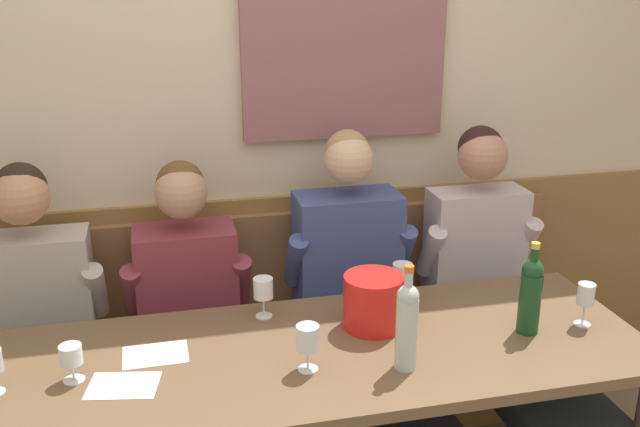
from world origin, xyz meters
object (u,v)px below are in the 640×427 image
at_px(person_right_seat, 507,310).
at_px(wine_bottle_clear_water, 531,293).
at_px(person_center_left_seat, 194,350).
at_px(wine_glass_center_front, 402,276).
at_px(person_center_right_seat, 368,321).
at_px(person_left_seat, 27,370).
at_px(wine_glass_left_end, 263,289).
at_px(dining_table, 306,372).
at_px(wine_glass_mid_right, 586,297).
at_px(wine_glass_mid_left, 308,339).
at_px(wall_bench, 275,369).
at_px(wine_bottle_green_tall, 406,323).
at_px(wine_glass_center_rear, 71,356).
at_px(ice_bucket, 373,302).

bearing_deg(person_right_seat, wine_bottle_clear_water, -108.52).
bearing_deg(person_center_left_seat, wine_bottle_clear_water, -17.77).
bearing_deg(wine_glass_center_front, person_center_right_seat, 166.37).
xyz_separation_m(person_left_seat, person_center_right_seat, (1.25, 0.02, 0.03)).
bearing_deg(wine_glass_left_end, dining_table, -70.67).
distance_m(wine_glass_center_front, wine_glass_mid_right, 0.66).
distance_m(dining_table, person_center_right_seat, 0.46).
bearing_deg(wine_glass_center_front, person_left_seat, 179.78).
bearing_deg(wine_glass_mid_left, wall_bench, 88.61).
xyz_separation_m(dining_table, wine_bottle_clear_water, (0.78, -0.05, 0.23)).
bearing_deg(wine_bottle_green_tall, wall_bench, 109.10).
distance_m(wall_bench, wine_glass_center_front, 0.79).
height_order(dining_table, person_right_seat, person_right_seat).
bearing_deg(wine_glass_mid_left, wine_glass_center_rear, 171.70).
bearing_deg(wine_glass_center_front, wine_bottle_clear_water, -45.60).
bearing_deg(wall_bench, wine_bottle_clear_water, -41.89).
relative_size(person_center_left_seat, wine_bottle_green_tall, 3.54).
bearing_deg(wine_bottle_green_tall, ice_bucket, 93.65).
height_order(wine_glass_center_front, wine_glass_left_end, wine_glass_left_end).
distance_m(dining_table, wine_bottle_green_tall, 0.41).
bearing_deg(wine_glass_left_end, wine_glass_mid_left, -78.67).
bearing_deg(dining_table, person_center_left_seat, 138.14).
distance_m(person_right_seat, wine_glass_center_rear, 1.67).
xyz_separation_m(wine_bottle_clear_water, wine_glass_mid_left, (-0.80, -0.07, -0.04)).
distance_m(person_center_left_seat, ice_bucket, 0.69).
relative_size(wine_bottle_green_tall, wine_bottle_clear_water, 1.06).
bearing_deg(wall_bench, person_left_seat, -159.52).
relative_size(wine_glass_center_front, wine_glass_left_end, 0.96).
bearing_deg(wine_glass_center_front, ice_bucket, -133.10).
xyz_separation_m(wine_bottle_clear_water, wine_glass_center_front, (-0.34, 0.35, -0.05)).
bearing_deg(person_right_seat, wine_glass_center_front, -179.06).
bearing_deg(person_right_seat, wall_bench, 158.97).
relative_size(wine_bottle_green_tall, wine_glass_center_front, 2.42).
height_order(wine_glass_left_end, wine_glass_mid_right, wine_glass_mid_right).
distance_m(person_left_seat, wine_glass_mid_right, 1.97).
xyz_separation_m(wall_bench, wine_glass_mid_right, (1.00, -0.70, 0.57)).
xyz_separation_m(person_center_left_seat, wine_bottle_green_tall, (0.64, -0.49, 0.28)).
height_order(dining_table, wine_glass_mid_left, wine_glass_mid_left).
xyz_separation_m(wall_bench, wine_glass_mid_left, (-0.02, -0.77, 0.57)).
relative_size(wine_glass_left_end, wine_glass_mid_right, 0.96).
bearing_deg(wine_glass_mid_right, person_center_right_seat, 151.08).
relative_size(wine_glass_mid_left, wine_glass_mid_right, 0.98).
xyz_separation_m(wine_bottle_green_tall, wine_glass_mid_left, (-0.30, 0.05, -0.05)).
relative_size(person_center_right_seat, ice_bucket, 6.31).
distance_m(wine_bottle_clear_water, wine_glass_center_front, 0.49).
distance_m(wine_bottle_green_tall, wine_glass_mid_left, 0.31).
bearing_deg(person_right_seat, wine_glass_mid_left, -155.27).
bearing_deg(person_center_left_seat, wine_glass_center_rear, -139.28).
bearing_deg(person_right_seat, person_center_left_seat, 179.59).
distance_m(wine_glass_left_end, wine_glass_center_rear, 0.70).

